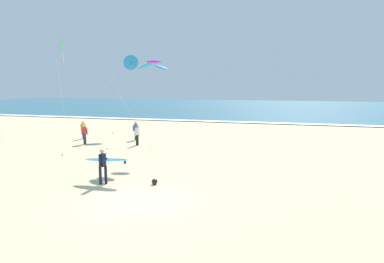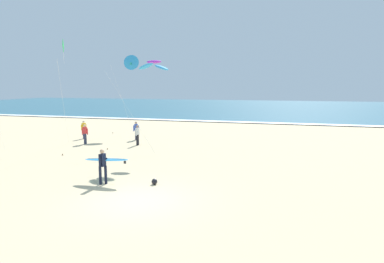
{
  "view_description": "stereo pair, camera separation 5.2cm",
  "coord_description": "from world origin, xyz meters",
  "px_view_note": "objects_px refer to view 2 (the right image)",
  "views": [
    {
      "loc": [
        5.42,
        -11.55,
        4.7
      ],
      "look_at": [
        0.94,
        4.75,
        2.25
      ],
      "focal_mm": 29.93,
      "sensor_mm": 36.0,
      "label": 1
    },
    {
      "loc": [
        5.47,
        -11.54,
        4.7
      ],
      "look_at": [
        0.94,
        4.75,
        2.25
      ],
      "focal_mm": 29.93,
      "sensor_mm": 36.0,
      "label": 2
    }
  ],
  "objects_px": {
    "kite_arc_violet_mid": "(154,65)",
    "bystander_blue_top": "(136,131)",
    "surfer_lead": "(104,162)",
    "bystander_yellow_top": "(84,129)",
    "kite_diamond_emerald_high": "(63,50)",
    "bystander_white_top": "(137,135)",
    "beach_ball": "(154,182)",
    "bystander_red_top": "(85,134)",
    "kite_delta_cobalt_far": "(131,62)"
  },
  "relations": [
    {
      "from": "kite_diamond_emerald_high",
      "to": "bystander_blue_top",
      "type": "xyz_separation_m",
      "value": [
        4.55,
        3.12,
        -6.56
      ]
    },
    {
      "from": "bystander_blue_top",
      "to": "bystander_yellow_top",
      "type": "bearing_deg",
      "value": -172.86
    },
    {
      "from": "surfer_lead",
      "to": "bystander_yellow_top",
      "type": "xyz_separation_m",
      "value": [
        -8.67,
        11.13,
        -0.24
      ]
    },
    {
      "from": "kite_arc_violet_mid",
      "to": "bystander_white_top",
      "type": "relative_size",
      "value": 3.96
    },
    {
      "from": "kite_arc_violet_mid",
      "to": "bystander_red_top",
      "type": "relative_size",
      "value": 3.96
    },
    {
      "from": "kite_diamond_emerald_high",
      "to": "bystander_white_top",
      "type": "distance_m",
      "value": 8.75
    },
    {
      "from": "kite_delta_cobalt_far",
      "to": "kite_diamond_emerald_high",
      "type": "relative_size",
      "value": 0.92
    },
    {
      "from": "kite_diamond_emerald_high",
      "to": "bystander_red_top",
      "type": "distance_m",
      "value": 6.72
    },
    {
      "from": "bystander_yellow_top",
      "to": "bystander_red_top",
      "type": "distance_m",
      "value": 2.82
    },
    {
      "from": "kite_diamond_emerald_high",
      "to": "bystander_red_top",
      "type": "height_order",
      "value": "kite_diamond_emerald_high"
    },
    {
      "from": "surfer_lead",
      "to": "kite_diamond_emerald_high",
      "type": "relative_size",
      "value": 0.28
    },
    {
      "from": "kite_arc_violet_mid",
      "to": "bystander_blue_top",
      "type": "xyz_separation_m",
      "value": [
        -3.96,
        5.43,
        -5.15
      ]
    },
    {
      "from": "bystander_red_top",
      "to": "kite_diamond_emerald_high",
      "type": "bearing_deg",
      "value": -170.66
    },
    {
      "from": "kite_arc_violet_mid",
      "to": "beach_ball",
      "type": "height_order",
      "value": "kite_arc_violet_mid"
    },
    {
      "from": "surfer_lead",
      "to": "bystander_red_top",
      "type": "xyz_separation_m",
      "value": [
        -7.03,
        8.85,
        -0.24
      ]
    },
    {
      "from": "bystander_red_top",
      "to": "surfer_lead",
      "type": "bearing_deg",
      "value": -51.54
    },
    {
      "from": "surfer_lead",
      "to": "bystander_blue_top",
      "type": "bearing_deg",
      "value": 108.39
    },
    {
      "from": "surfer_lead",
      "to": "kite_delta_cobalt_far",
      "type": "xyz_separation_m",
      "value": [
        -5.89,
        15.17,
        5.8
      ]
    },
    {
      "from": "kite_delta_cobalt_far",
      "to": "bystander_red_top",
      "type": "xyz_separation_m",
      "value": [
        -1.14,
        -6.32,
        -6.03
      ]
    },
    {
      "from": "bystander_yellow_top",
      "to": "bystander_blue_top",
      "type": "xyz_separation_m",
      "value": [
        4.77,
        0.6,
        0.0
      ]
    },
    {
      "from": "kite_arc_violet_mid",
      "to": "bystander_blue_top",
      "type": "height_order",
      "value": "kite_arc_violet_mid"
    },
    {
      "from": "surfer_lead",
      "to": "bystander_white_top",
      "type": "height_order",
      "value": "surfer_lead"
    },
    {
      "from": "surfer_lead",
      "to": "beach_ball",
      "type": "bearing_deg",
      "value": 9.93
    },
    {
      "from": "kite_delta_cobalt_far",
      "to": "kite_diamond_emerald_high",
      "type": "distance_m",
      "value": 7.06
    },
    {
      "from": "kite_arc_violet_mid",
      "to": "kite_delta_cobalt_far",
      "type": "height_order",
      "value": "kite_delta_cobalt_far"
    },
    {
      "from": "surfer_lead",
      "to": "kite_arc_violet_mid",
      "type": "xyz_separation_m",
      "value": [
        0.06,
        6.3,
        4.92
      ]
    },
    {
      "from": "kite_delta_cobalt_far",
      "to": "bystander_blue_top",
      "type": "relative_size",
      "value": 4.77
    },
    {
      "from": "surfer_lead",
      "to": "kite_arc_violet_mid",
      "type": "height_order",
      "value": "kite_arc_violet_mid"
    },
    {
      "from": "beach_ball",
      "to": "kite_delta_cobalt_far",
      "type": "bearing_deg",
      "value": 119.3
    },
    {
      "from": "beach_ball",
      "to": "kite_diamond_emerald_high",
      "type": "bearing_deg",
      "value": 142.91
    },
    {
      "from": "bystander_white_top",
      "to": "bystander_yellow_top",
      "type": "relative_size",
      "value": 1.0
    },
    {
      "from": "kite_delta_cobalt_far",
      "to": "bystander_red_top",
      "type": "distance_m",
      "value": 8.81
    },
    {
      "from": "surfer_lead",
      "to": "bystander_red_top",
      "type": "relative_size",
      "value": 1.48
    },
    {
      "from": "surfer_lead",
      "to": "bystander_yellow_top",
      "type": "height_order",
      "value": "surfer_lead"
    },
    {
      "from": "bystander_blue_top",
      "to": "beach_ball",
      "type": "height_order",
      "value": "bystander_blue_top"
    },
    {
      "from": "kite_diamond_emerald_high",
      "to": "bystander_blue_top",
      "type": "height_order",
      "value": "kite_diamond_emerald_high"
    },
    {
      "from": "kite_delta_cobalt_far",
      "to": "bystander_red_top",
      "type": "bearing_deg",
      "value": -100.2
    },
    {
      "from": "kite_delta_cobalt_far",
      "to": "beach_ball",
      "type": "height_order",
      "value": "kite_delta_cobalt_far"
    },
    {
      "from": "bystander_yellow_top",
      "to": "bystander_blue_top",
      "type": "bearing_deg",
      "value": 7.14
    },
    {
      "from": "bystander_blue_top",
      "to": "beach_ball",
      "type": "distance_m",
      "value": 12.96
    },
    {
      "from": "surfer_lead",
      "to": "bystander_yellow_top",
      "type": "bearing_deg",
      "value": 127.92
    },
    {
      "from": "surfer_lead",
      "to": "kite_delta_cobalt_far",
      "type": "distance_m",
      "value": 17.28
    },
    {
      "from": "kite_diamond_emerald_high",
      "to": "bystander_yellow_top",
      "type": "xyz_separation_m",
      "value": [
        -0.22,
        2.52,
        -6.56
      ]
    },
    {
      "from": "bystander_white_top",
      "to": "bystander_blue_top",
      "type": "xyz_separation_m",
      "value": [
        -1.16,
        2.22,
        0.0
      ]
    },
    {
      "from": "surfer_lead",
      "to": "bystander_white_top",
      "type": "xyz_separation_m",
      "value": [
        -2.74,
        9.51,
        -0.24
      ]
    },
    {
      "from": "bystander_red_top",
      "to": "beach_ball",
      "type": "height_order",
      "value": "bystander_red_top"
    },
    {
      "from": "kite_diamond_emerald_high",
      "to": "beach_ball",
      "type": "bearing_deg",
      "value": -37.09
    },
    {
      "from": "kite_diamond_emerald_high",
      "to": "beach_ball",
      "type": "xyz_separation_m",
      "value": [
        10.84,
        -8.19,
        -7.23
      ]
    },
    {
      "from": "bystander_blue_top",
      "to": "surfer_lead",
      "type": "bearing_deg",
      "value": -71.61
    },
    {
      "from": "beach_ball",
      "to": "bystander_white_top",
      "type": "bearing_deg",
      "value": 119.43
    }
  ]
}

